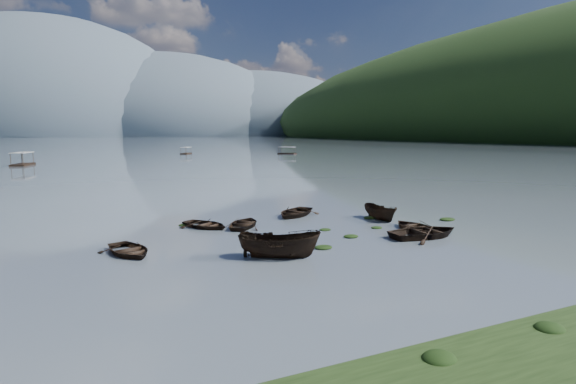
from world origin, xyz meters
name	(u,v)px	position (x,y,z in m)	size (l,w,h in m)	color
ground_plane	(372,249)	(0.00, 0.00, 0.00)	(2400.00, 2400.00, 0.00)	slate
haze_mtn_b	(54,136)	(-60.00, 900.00, 0.00)	(520.00, 520.00, 340.00)	#475666
haze_mtn_c	(166,135)	(140.00, 900.00, 0.00)	(520.00, 520.00, 260.00)	#475666
haze_mtn_d	(251,135)	(320.00, 900.00, 0.00)	(520.00, 520.00, 220.00)	#475666
rowboat_0	(129,254)	(-13.31, 4.99, 0.00)	(2.84, 3.98, 0.82)	black
rowboat_1	(245,226)	(-4.75, 9.40, 0.00)	(2.82, 3.95, 0.82)	black
rowboat_2	(279,258)	(-5.77, 0.62, 0.00)	(1.74, 4.63, 1.79)	black
rowboat_3	(415,230)	(6.04, 3.27, 0.00)	(2.83, 3.96, 0.82)	black
rowboat_4	(425,237)	(5.13, 1.18, 0.00)	(3.63, 5.08, 1.05)	black
rowboat_5	(380,220)	(6.00, 7.31, 0.00)	(1.43, 3.80, 1.47)	black
rowboat_6	(205,227)	(-7.49, 10.26, 0.00)	(2.78, 3.90, 0.81)	black
rowboat_7	(295,216)	(0.52, 11.75, 0.00)	(3.26, 4.56, 0.95)	black
weed_clump_0	(323,248)	(-2.51, 1.40, 0.00)	(1.12, 0.92, 0.24)	black
weed_clump_1	(351,237)	(0.58, 3.18, 0.00)	(1.04, 0.83, 0.23)	black
weed_clump_2	(417,230)	(6.14, 3.11, 0.00)	(1.08, 0.86, 0.23)	black
weed_clump_3	(377,228)	(3.82, 4.80, 0.00)	(0.84, 0.71, 0.19)	black
weed_clump_4	(447,220)	(10.69, 4.89, 0.00)	(1.29, 1.02, 0.27)	black
weed_clump_5	(185,226)	(-8.71, 11.57, 0.00)	(0.97, 0.78, 0.20)	black
weed_clump_6	(325,230)	(0.08, 5.79, 0.00)	(0.86, 0.72, 0.18)	black
weed_clump_7	(370,218)	(5.54, 8.08, 0.00)	(1.08, 0.87, 0.24)	black
pontoon_left	(23,165)	(-26.81, 86.45, 0.00)	(2.85, 6.85, 2.63)	black
pontoon_centre	(186,154)	(14.73, 121.93, 0.00)	(2.22, 5.34, 2.05)	black
pontoon_right	(287,154)	(43.62, 107.74, 0.00)	(2.35, 5.65, 2.17)	black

